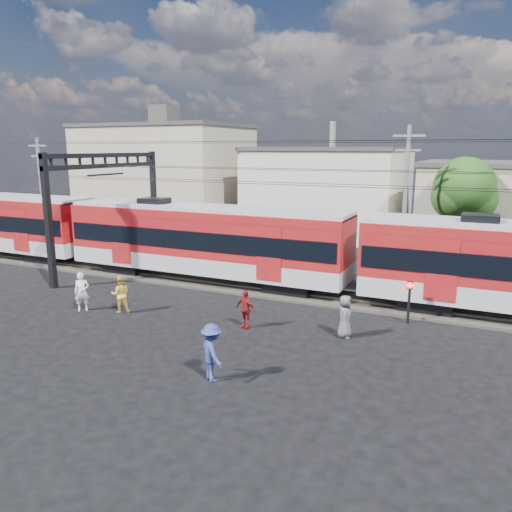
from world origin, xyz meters
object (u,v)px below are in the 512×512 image
object	(u,v)px
pedestrian_a	(82,292)
pedestrian_c	(212,352)
commuter_train	(208,239)
crossing_signal	(409,294)

from	to	relation	value
pedestrian_a	pedestrian_c	bearing A→B (deg)	-65.31
pedestrian_a	commuter_train	bearing A→B (deg)	25.52
commuter_train	pedestrian_c	xyz separation A→B (m)	(6.16, -10.32, -1.46)
pedestrian_c	crossing_signal	size ratio (longest dim) A/B	1.03
pedestrian_c	crossing_signal	bearing A→B (deg)	-83.53
pedestrian_a	pedestrian_c	xyz separation A→B (m)	(8.80, -3.59, 0.06)
commuter_train	crossing_signal	world-z (taller)	commuter_train
pedestrian_a	pedestrian_c	size ratio (longest dim) A/B	0.94
commuter_train	pedestrian_a	size ratio (longest dim) A/B	28.48
commuter_train	pedestrian_a	bearing A→B (deg)	-111.38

